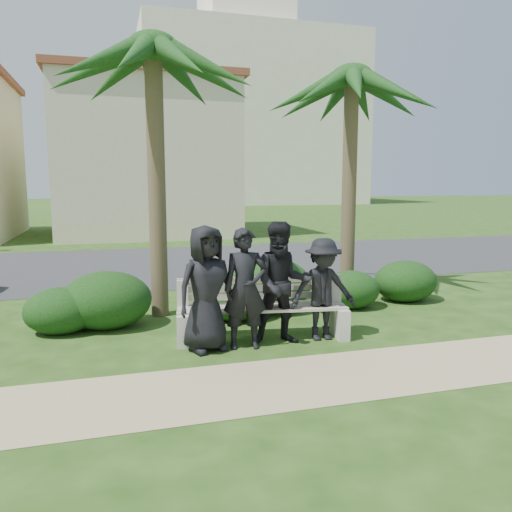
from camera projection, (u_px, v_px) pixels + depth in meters
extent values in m
plane|color=#223E11|center=(289.00, 335.00, 8.14)|extent=(160.00, 160.00, 0.00)
cube|color=tan|center=(336.00, 376.00, 6.43)|extent=(30.00, 1.60, 0.01)
cube|color=#2D2D30|center=(202.00, 262.00, 15.74)|extent=(160.00, 8.00, 0.01)
cube|color=beige|center=(145.00, 162.00, 24.46)|extent=(8.00, 8.00, 7.00)
cube|color=brown|center=(143.00, 85.00, 23.94)|extent=(8.40, 8.40, 0.30)
cube|color=#F1E7CA|center=(245.00, 123.00, 62.83)|extent=(26.00, 18.00, 20.00)
cube|color=#A79D8C|center=(263.00, 309.00, 7.86)|extent=(2.75, 1.01, 0.04)
cube|color=#A79D8C|center=(258.00, 288.00, 8.08)|extent=(2.66, 0.45, 0.31)
cube|color=beige|center=(184.00, 331.00, 7.55)|extent=(0.27, 0.63, 0.49)
cube|color=beige|center=(335.00, 319.00, 8.25)|extent=(0.27, 0.63, 0.49)
imported|color=black|center=(206.00, 289.00, 7.31)|extent=(1.04, 0.83, 1.87)
imported|color=black|center=(245.00, 289.00, 7.42)|extent=(0.71, 0.51, 1.82)
imported|color=black|center=(282.00, 283.00, 7.63)|extent=(1.02, 0.85, 1.89)
imported|color=black|center=(323.00, 289.00, 7.84)|extent=(1.09, 0.67, 1.62)
ellipsoid|color=black|center=(61.00, 309.00, 8.27)|extent=(1.20, 0.99, 0.78)
ellipsoid|color=black|center=(106.00, 298.00, 8.57)|extent=(1.54, 1.27, 1.00)
ellipsoid|color=black|center=(236.00, 297.00, 9.09)|extent=(1.23, 1.02, 0.80)
ellipsoid|color=black|center=(270.00, 284.00, 9.68)|extent=(1.63, 1.35, 1.07)
ellipsoid|color=black|center=(351.00, 289.00, 9.94)|extent=(1.18, 0.97, 0.77)
ellipsoid|color=black|center=(405.00, 280.00, 10.53)|extent=(1.35, 1.11, 0.88)
cylinder|color=brown|center=(157.00, 186.00, 9.07)|extent=(0.32, 0.32, 4.83)
cylinder|color=brown|center=(349.00, 187.00, 11.12)|extent=(0.32, 0.32, 4.75)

